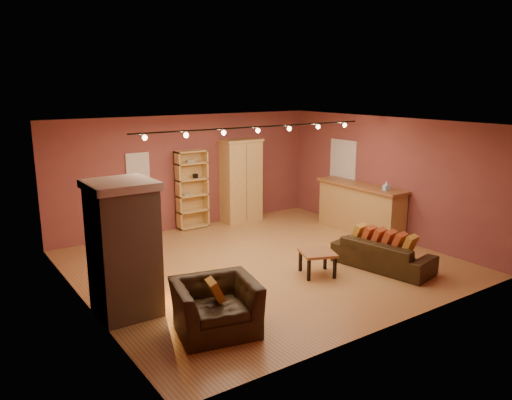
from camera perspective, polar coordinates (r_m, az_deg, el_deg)
floor at (r=10.12m, az=0.85°, el=-7.26°), size 7.00×7.00×0.00m
ceiling at (r=9.51m, az=0.91°, el=8.76°), size 7.00×7.00×0.00m
back_wall at (r=12.47m, az=-7.77°, el=3.19°), size 7.00×0.02×2.80m
left_wall at (r=8.27m, az=-19.37°, el=-2.51°), size 0.02×6.50×2.80m
right_wall at (r=12.04m, az=14.63°, el=2.54°), size 0.02×6.50×2.80m
fireplace at (r=7.94m, az=-14.83°, el=-5.39°), size 1.01×0.98×2.12m
back_window at (r=11.91m, az=-13.35°, el=3.22°), size 0.56×0.04×0.86m
bookcase at (r=12.46m, az=-7.45°, el=1.28°), size 0.80×0.31×1.95m
armoire at (r=12.96m, az=-1.74°, el=2.25°), size 1.06×0.61×2.15m
bar_counter at (r=12.30m, az=11.84°, el=-0.91°), size 0.66×2.48×1.19m
tissue_box at (r=11.60m, az=14.67°, el=1.52°), size 0.16×0.16×0.23m
right_window at (r=12.93m, az=9.94°, el=4.59°), size 0.05×0.90×1.00m
loveseat at (r=10.06m, az=14.30°, el=-5.39°), size 0.95×2.03×0.80m
armchair at (r=7.34m, az=-4.65°, el=-11.12°), size 1.32×1.00×1.03m
coffee_table at (r=9.49m, az=7.04°, el=-6.26°), size 0.78×0.78×0.46m
track_rail at (r=9.69m, az=0.22°, el=8.15°), size 5.20×0.09×0.13m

